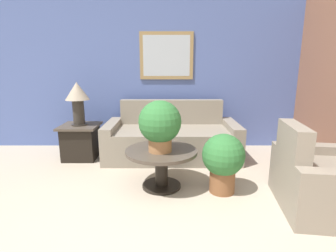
# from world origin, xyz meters

# --- Properties ---
(wall_back) EXTENTS (6.89, 0.09, 2.60)m
(wall_back) POSITION_xyz_m (0.00, 3.31, 1.31)
(wall_back) COLOR #5166A8
(wall_back) RESTS_ON ground_plane
(couch_main) EXTENTS (2.13, 0.98, 0.90)m
(couch_main) POSITION_xyz_m (0.18, 2.68, 0.30)
(couch_main) COLOR gray
(couch_main) RESTS_ON ground_plane
(armchair) EXTENTS (1.06, 1.12, 0.90)m
(armchair) POSITION_xyz_m (1.76, 1.04, 0.30)
(armchair) COLOR gray
(armchair) RESTS_ON ground_plane
(coffee_table) EXTENTS (0.87, 0.87, 0.48)m
(coffee_table) POSITION_xyz_m (0.04, 1.55, 0.35)
(coffee_table) COLOR black
(coffee_table) RESTS_ON ground_plane
(side_table) EXTENTS (0.59, 0.59, 0.55)m
(side_table) POSITION_xyz_m (-1.30, 2.60, 0.28)
(side_table) COLOR black
(side_table) RESTS_ON ground_plane
(table_lamp) EXTENTS (0.37, 0.37, 0.68)m
(table_lamp) POSITION_xyz_m (-1.30, 2.60, 1.00)
(table_lamp) COLOR #2D2823
(table_lamp) RESTS_ON side_table
(potted_plant_on_table) EXTENTS (0.50, 0.50, 0.61)m
(potted_plant_on_table) POSITION_xyz_m (0.02, 1.50, 0.82)
(potted_plant_on_table) COLOR #9E6B42
(potted_plant_on_table) RESTS_ON coffee_table
(potted_plant_floor) EXTENTS (0.50, 0.50, 0.71)m
(potted_plant_floor) POSITION_xyz_m (0.76, 1.42, 0.41)
(potted_plant_floor) COLOR brown
(potted_plant_floor) RESTS_ON ground_plane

